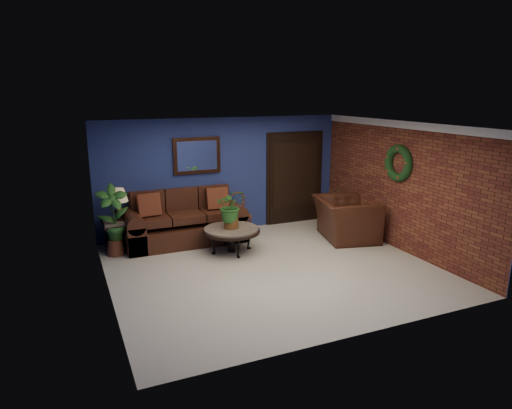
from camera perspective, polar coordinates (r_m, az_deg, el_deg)
name	(u,v)px	position (r m, az deg, el deg)	size (l,w,h in m)	color
floor	(272,268)	(8.15, 2.02, -7.95)	(5.50, 5.50, 0.00)	beige
wall_back	(224,175)	(10.03, -4.07, 3.67)	(5.50, 0.04, 2.50)	navy
wall_left	(104,217)	(7.07, -18.48, -1.46)	(0.04, 5.00, 2.50)	navy
wall_right_brick	(401,186)	(9.26, 17.65, 2.17)	(0.04, 5.00, 2.50)	brown
ceiling	(273,125)	(7.58, 2.18, 9.87)	(5.50, 5.00, 0.02)	silver
crown_molding	(404,125)	(9.09, 18.06, 9.45)	(0.03, 5.00, 0.14)	white
wall_mirror	(197,156)	(9.74, -7.39, 6.08)	(1.02, 0.06, 0.77)	#402111
closet_door	(295,178)	(10.74, 4.85, 3.26)	(1.44, 0.06, 2.18)	black
wreath	(398,163)	(9.19, 17.37, 4.95)	(0.72, 0.72, 0.16)	black
sofa	(184,224)	(9.57, -9.02, -2.48)	(2.43, 1.05, 1.09)	#431F13
coffee_table	(231,231)	(8.82, -3.11, -3.32)	(1.11, 1.11, 0.48)	#504B46
end_table	(121,227)	(9.28, -16.56, -2.69)	(0.67, 0.67, 0.61)	#504B46
table_lamp	(119,200)	(9.15, -16.79, 0.49)	(0.36, 0.36, 0.60)	#402111
side_chair	(239,211)	(9.91, -2.13, -0.77)	(0.41, 0.41, 0.92)	brown
armchair	(346,219)	(9.79, 11.17, -1.75)	(1.32, 1.16, 0.86)	#431F13
coffee_plant	(231,207)	(8.69, -3.16, -0.32)	(0.65, 0.60, 0.76)	brown
floor_plant	(332,208)	(10.57, 9.49, -0.38)	(0.44, 0.37, 0.86)	brown
tall_plant	(113,218)	(8.97, -17.42, -1.61)	(0.59, 0.40, 1.37)	brown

